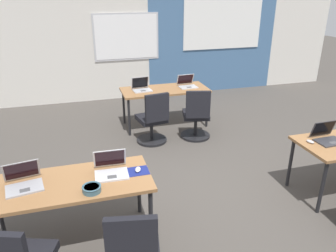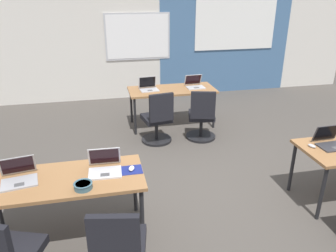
{
  "view_description": "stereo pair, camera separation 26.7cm",
  "coord_description": "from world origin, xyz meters",
  "px_view_note": "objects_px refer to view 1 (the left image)",
  "views": [
    {
      "loc": [
        -1.58,
        -3.49,
        2.47
      ],
      "look_at": [
        -0.49,
        0.3,
        0.8
      ],
      "focal_mm": 35.25,
      "sensor_mm": 36.0,
      "label": 1
    },
    {
      "loc": [
        -1.32,
        -3.56,
        2.47
      ],
      "look_at": [
        -0.49,
        0.3,
        0.8
      ],
      "focal_mm": 35.25,
      "sensor_mm": 36.0,
      "label": 2
    }
  ],
  "objects_px": {
    "laptop_far_right": "(187,84)",
    "desk_near_left": "(69,187)",
    "mouse_near_left_inner": "(138,169)",
    "chair_far_left": "(153,122)",
    "snack_bowl": "(92,188)",
    "laptop_near_left_inner": "(111,169)",
    "mouse_near_right_inner": "(310,142)",
    "laptop_near_left_end": "(23,182)",
    "laptop_far_left": "(142,88)",
    "chair_far_right": "(196,118)",
    "laptop_near_right_inner": "(327,137)",
    "desk_far_center": "(165,92)"
  },
  "relations": [
    {
      "from": "chair_far_left",
      "to": "laptop_near_left_end",
      "type": "xyz_separation_m",
      "value": [
        -1.75,
        -2.04,
        0.39
      ]
    },
    {
      "from": "snack_bowl",
      "to": "mouse_near_right_inner",
      "type": "bearing_deg",
      "value": 6.97
    },
    {
      "from": "laptop_far_right",
      "to": "desk_near_left",
      "type": "bearing_deg",
      "value": -130.66
    },
    {
      "from": "desk_far_center",
      "to": "snack_bowl",
      "type": "relative_size",
      "value": 9.01
    },
    {
      "from": "chair_far_left",
      "to": "laptop_near_right_inner",
      "type": "distance_m",
      "value": 2.67
    },
    {
      "from": "laptop_near_right_inner",
      "to": "mouse_near_right_inner",
      "type": "height_order",
      "value": "laptop_near_right_inner"
    },
    {
      "from": "laptop_near_left_inner",
      "to": "mouse_near_left_inner",
      "type": "distance_m",
      "value": 0.27
    },
    {
      "from": "chair_far_right",
      "to": "snack_bowl",
      "type": "bearing_deg",
      "value": 64.62
    },
    {
      "from": "desk_near_left",
      "to": "mouse_near_right_inner",
      "type": "distance_m",
      "value": 2.83
    },
    {
      "from": "laptop_far_left",
      "to": "chair_far_right",
      "type": "distance_m",
      "value": 1.18
    },
    {
      "from": "laptop_near_right_inner",
      "to": "mouse_near_right_inner",
      "type": "bearing_deg",
      "value": 177.1
    },
    {
      "from": "laptop_near_left_inner",
      "to": "chair_far_right",
      "type": "distance_m",
      "value": 2.64
    },
    {
      "from": "chair_far_left",
      "to": "mouse_near_right_inner",
      "type": "bearing_deg",
      "value": 117.11
    },
    {
      "from": "desk_near_left",
      "to": "laptop_far_right",
      "type": "bearing_deg",
      "value": 52.14
    },
    {
      "from": "desk_far_center",
      "to": "snack_bowl",
      "type": "bearing_deg",
      "value": -117.05
    },
    {
      "from": "mouse_near_right_inner",
      "to": "chair_far_right",
      "type": "relative_size",
      "value": 0.12
    },
    {
      "from": "mouse_near_left_inner",
      "to": "chair_far_right",
      "type": "bearing_deg",
      "value": 55.14
    },
    {
      "from": "laptop_near_left_inner",
      "to": "mouse_near_right_inner",
      "type": "relative_size",
      "value": 3.04
    },
    {
      "from": "laptop_far_left",
      "to": "laptop_near_left_inner",
      "type": "relative_size",
      "value": 1.03
    },
    {
      "from": "snack_bowl",
      "to": "laptop_near_left_inner",
      "type": "bearing_deg",
      "value": 52.8
    },
    {
      "from": "mouse_near_left_inner",
      "to": "snack_bowl",
      "type": "height_order",
      "value": "snack_bowl"
    },
    {
      "from": "laptop_far_left",
      "to": "mouse_near_left_inner",
      "type": "distance_m",
      "value": 2.89
    },
    {
      "from": "desk_far_center",
      "to": "laptop_far_right",
      "type": "height_order",
      "value": "laptop_far_right"
    },
    {
      "from": "laptop_far_left",
      "to": "laptop_near_left_inner",
      "type": "distance_m",
      "value": 2.92
    },
    {
      "from": "laptop_far_left",
      "to": "laptop_far_right",
      "type": "xyz_separation_m",
      "value": [
        0.88,
        -0.01,
        -0.0
      ]
    },
    {
      "from": "mouse_near_left_inner",
      "to": "laptop_far_right",
      "type": "relative_size",
      "value": 0.32
    },
    {
      "from": "chair_far_left",
      "to": "laptop_far_right",
      "type": "distance_m",
      "value": 1.19
    },
    {
      "from": "desk_near_left",
      "to": "mouse_near_left_inner",
      "type": "distance_m",
      "value": 0.69
    },
    {
      "from": "laptop_near_right_inner",
      "to": "laptop_far_right",
      "type": "relative_size",
      "value": 0.99
    },
    {
      "from": "laptop_near_right_inner",
      "to": "mouse_near_right_inner",
      "type": "distance_m",
      "value": 0.24
    },
    {
      "from": "laptop_far_left",
      "to": "laptop_near_left_inner",
      "type": "bearing_deg",
      "value": -113.2
    },
    {
      "from": "desk_near_left",
      "to": "chair_far_right",
      "type": "bearing_deg",
      "value": 44.28
    },
    {
      "from": "chair_far_left",
      "to": "chair_far_right",
      "type": "height_order",
      "value": "same"
    },
    {
      "from": "laptop_far_left",
      "to": "laptop_near_left_end",
      "type": "height_order",
      "value": "laptop_far_left"
    },
    {
      "from": "laptop_near_left_inner",
      "to": "laptop_near_right_inner",
      "type": "xyz_separation_m",
      "value": [
        2.65,
        0.04,
        0.0
      ]
    },
    {
      "from": "laptop_near_left_inner",
      "to": "laptop_near_left_end",
      "type": "xyz_separation_m",
      "value": [
        -0.83,
        -0.01,
        -0.0
      ]
    },
    {
      "from": "mouse_near_left_inner",
      "to": "chair_far_left",
      "type": "bearing_deg",
      "value": 72.38
    },
    {
      "from": "desk_near_left",
      "to": "mouse_near_right_inner",
      "type": "height_order",
      "value": "mouse_near_right_inner"
    },
    {
      "from": "laptop_near_right_inner",
      "to": "laptop_far_right",
      "type": "height_order",
      "value": "laptop_near_right_inner"
    },
    {
      "from": "mouse_near_right_inner",
      "to": "snack_bowl",
      "type": "bearing_deg",
      "value": -173.03
    },
    {
      "from": "desk_far_center",
      "to": "chair_far_left",
      "type": "distance_m",
      "value": 0.87
    },
    {
      "from": "laptop_near_left_inner",
      "to": "mouse_near_left_inner",
      "type": "xyz_separation_m",
      "value": [
        0.27,
        -0.04,
        -0.03
      ]
    },
    {
      "from": "laptop_far_right",
      "to": "laptop_near_right_inner",
      "type": "bearing_deg",
      "value": -75.08
    },
    {
      "from": "desk_far_center",
      "to": "mouse_near_right_inner",
      "type": "height_order",
      "value": "mouse_near_right_inner"
    },
    {
      "from": "mouse_near_left_inner",
      "to": "mouse_near_right_inner",
      "type": "xyz_separation_m",
      "value": [
        2.14,
        0.08,
        -0.0
      ]
    },
    {
      "from": "mouse_near_left_inner",
      "to": "laptop_near_left_end",
      "type": "distance_m",
      "value": 1.09
    },
    {
      "from": "mouse_near_left_inner",
      "to": "snack_bowl",
      "type": "xyz_separation_m",
      "value": [
        -0.48,
        -0.24,
        0.01
      ]
    },
    {
      "from": "desk_near_left",
      "to": "laptop_far_right",
      "type": "xyz_separation_m",
      "value": [
        2.2,
        2.82,
        0.11
      ]
    },
    {
      "from": "mouse_near_left_inner",
      "to": "laptop_far_right",
      "type": "xyz_separation_m",
      "value": [
        1.51,
        2.81,
        0.03
      ]
    },
    {
      "from": "mouse_near_right_inner",
      "to": "laptop_near_left_end",
      "type": "height_order",
      "value": "laptop_near_left_end"
    }
  ]
}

